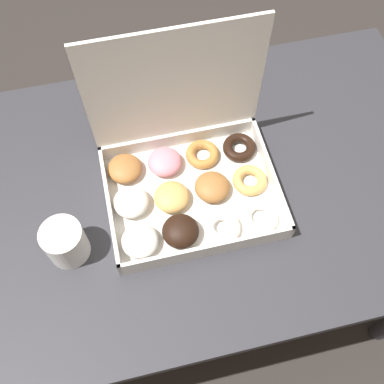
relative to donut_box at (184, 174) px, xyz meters
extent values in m
plane|color=#2D2826|center=(0.03, 0.00, -0.79)|extent=(8.00, 8.00, 0.00)
cube|color=#2D2D33|center=(0.03, 0.00, -0.07)|extent=(1.28, 0.79, 0.03)
cylinder|color=#2D2D33|center=(-0.56, 0.35, -0.44)|extent=(0.06, 0.06, 0.70)
cylinder|color=#2D2D33|center=(0.62, 0.35, -0.44)|extent=(0.06, 0.06, 0.70)
cube|color=silver|center=(0.01, -0.03, -0.05)|extent=(0.39, 0.31, 0.01)
cube|color=white|center=(0.01, -0.18, -0.03)|extent=(0.39, 0.01, 0.04)
cube|color=white|center=(0.01, 0.12, -0.03)|extent=(0.39, 0.01, 0.04)
cube|color=white|center=(-0.18, -0.03, -0.03)|extent=(0.01, 0.31, 0.04)
cube|color=white|center=(0.20, -0.03, -0.03)|extent=(0.01, 0.31, 0.04)
cube|color=white|center=(0.01, 0.13, 0.15)|extent=(0.39, 0.01, 0.31)
ellipsoid|color=white|center=(-0.13, -0.13, -0.03)|extent=(0.08, 0.08, 0.04)
ellipsoid|color=black|center=(-0.04, -0.12, -0.03)|extent=(0.08, 0.08, 0.05)
torus|color=white|center=(0.06, -0.13, -0.04)|extent=(0.08, 0.08, 0.02)
torus|color=white|center=(0.15, -0.13, -0.04)|extent=(0.08, 0.08, 0.02)
ellipsoid|color=white|center=(-0.13, -0.03, -0.03)|extent=(0.08, 0.08, 0.04)
ellipsoid|color=tan|center=(-0.04, -0.03, -0.03)|extent=(0.08, 0.08, 0.04)
ellipsoid|color=#9E6633|center=(0.06, -0.03, -0.03)|extent=(0.08, 0.08, 0.04)
torus|color=tan|center=(0.15, -0.03, -0.04)|extent=(0.08, 0.08, 0.02)
ellipsoid|color=#9E6633|center=(-0.13, 0.07, -0.03)|extent=(0.08, 0.08, 0.04)
ellipsoid|color=pink|center=(-0.03, 0.06, -0.03)|extent=(0.08, 0.08, 0.04)
torus|color=#B77A38|center=(0.06, 0.07, -0.04)|extent=(0.08, 0.08, 0.02)
torus|color=black|center=(0.15, 0.07, -0.04)|extent=(0.08, 0.08, 0.02)
cylinder|color=white|center=(-0.28, -0.10, -0.01)|extent=(0.09, 0.09, 0.10)
cylinder|color=black|center=(-0.28, -0.10, 0.03)|extent=(0.07, 0.07, 0.01)
camera|label=1|loc=(-0.10, -0.51, 0.87)|focal=42.00mm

